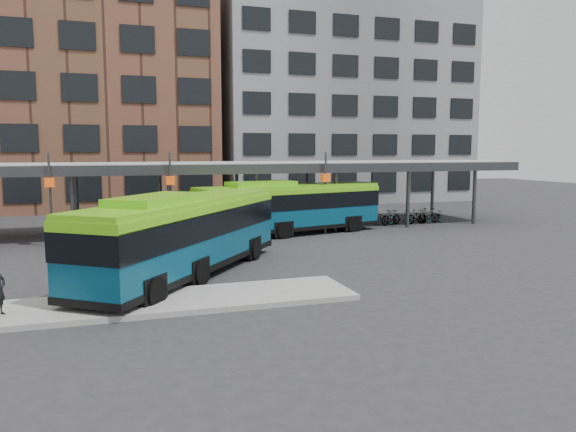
# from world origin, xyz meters

# --- Properties ---
(ground) EXTENTS (120.00, 120.00, 0.00)m
(ground) POSITION_xyz_m (0.00, 0.00, 0.00)
(ground) COLOR #28282B
(ground) RESTS_ON ground
(boarding_island) EXTENTS (14.00, 3.00, 0.18)m
(boarding_island) POSITION_xyz_m (-5.50, -3.00, 0.09)
(boarding_island) COLOR gray
(boarding_island) RESTS_ON ground
(canopy) EXTENTS (40.00, 6.53, 4.80)m
(canopy) POSITION_xyz_m (-0.06, 12.87, 3.91)
(canopy) COLOR #999B9E
(canopy) RESTS_ON ground
(building_brick) EXTENTS (26.00, 14.00, 22.00)m
(building_brick) POSITION_xyz_m (-10.00, 32.00, 11.00)
(building_brick) COLOR brown
(building_brick) RESTS_ON ground
(building_grey) EXTENTS (24.00, 14.00, 20.00)m
(building_grey) POSITION_xyz_m (16.00, 32.00, 10.00)
(building_grey) COLOR slate
(building_grey) RESTS_ON ground
(bus_front) EXTENTS (9.38, 11.22, 3.34)m
(bus_front) POSITION_xyz_m (-3.48, 0.77, 1.74)
(bus_front) COLOR navy
(bus_front) RESTS_ON ground
(bus_rear) EXTENTS (11.75, 5.16, 3.17)m
(bus_rear) POSITION_xyz_m (3.83, 9.95, 1.65)
(bus_rear) COLOR navy
(bus_rear) RESTS_ON ground
(bike_rack) EXTENTS (5.50, 1.46, 1.02)m
(bike_rack) POSITION_xyz_m (12.96, 11.95, 0.48)
(bike_rack) COLOR slate
(bike_rack) RESTS_ON ground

